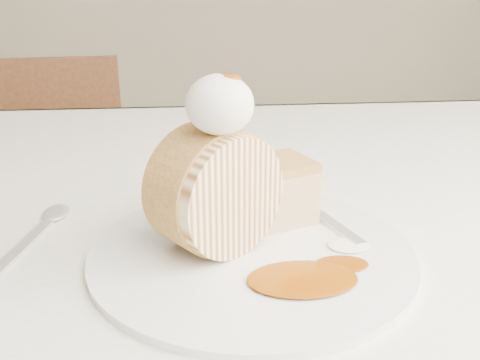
{
  "coord_description": "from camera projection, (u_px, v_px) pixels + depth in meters",
  "views": [
    {
      "loc": [
        -0.09,
        -0.4,
        0.99
      ],
      "look_at": [
        -0.05,
        0.04,
        0.82
      ],
      "focal_mm": 40.0,
      "sensor_mm": 36.0,
      "label": 1
    }
  ],
  "objects": [
    {
      "name": "table",
      "position": [
        269.0,
        251.0,
        0.69
      ],
      "size": [
        1.4,
        0.9,
        0.75
      ],
      "color": "white",
      "rests_on": "ground"
    },
    {
      "name": "chair_far",
      "position": [
        60.0,
        176.0,
        1.53
      ],
      "size": [
        0.42,
        0.42,
        0.8
      ],
      "rotation": [
        0.0,
        0.0,
        3.24
      ],
      "color": "brown",
      "rests_on": "ground"
    },
    {
      "name": "plate",
      "position": [
        252.0,
        252.0,
        0.49
      ],
      "size": [
        0.39,
        0.39,
        0.01
      ],
      "primitive_type": "cylinder",
      "rotation": [
        0.0,
        0.0,
        0.38
      ],
      "color": "white",
      "rests_on": "table"
    },
    {
      "name": "roulade_slice",
      "position": [
        216.0,
        191.0,
        0.48
      ],
      "size": [
        0.12,
        0.12,
        0.11
      ],
      "primitive_type": "cylinder",
      "rotation": [
        1.57,
        0.0,
        0.66
      ],
      "color": "#F9E7AD",
      "rests_on": "plate"
    },
    {
      "name": "cake_chunk",
      "position": [
        277.0,
        194.0,
        0.54
      ],
      "size": [
        0.08,
        0.08,
        0.06
      ],
      "primitive_type": "cube",
      "rotation": [
        0.0,
        0.0,
        0.38
      ],
      "color": "tan",
      "rests_on": "plate"
    },
    {
      "name": "whipped_cream",
      "position": [
        220.0,
        105.0,
        0.44
      ],
      "size": [
        0.06,
        0.06,
        0.05
      ],
      "primitive_type": "ellipsoid",
      "color": "white",
      "rests_on": "roulade_slice"
    },
    {
      "name": "caramel_drizzle",
      "position": [
        224.0,
        69.0,
        0.43
      ],
      "size": [
        0.03,
        0.02,
        0.01
      ],
      "primitive_type": "ellipsoid",
      "color": "#833C05",
      "rests_on": "whipped_cream"
    },
    {
      "name": "caramel_pool",
      "position": [
        302.0,
        279.0,
        0.44
      ],
      "size": [
        0.11,
        0.09,
        0.0
      ],
      "primitive_type": null,
      "rotation": [
        0.0,
        0.0,
        0.38
      ],
      "color": "#833C05",
      "rests_on": "plate"
    },
    {
      "name": "fork",
      "position": [
        325.0,
        218.0,
        0.55
      ],
      "size": [
        0.08,
        0.17,
        0.0
      ],
      "primitive_type": "cube",
      "rotation": [
        0.0,
        0.0,
        0.32
      ],
      "color": "silver",
      "rests_on": "plate"
    },
    {
      "name": "spoon",
      "position": [
        18.0,
        251.0,
        0.5
      ],
      "size": [
        0.06,
        0.16,
        0.0
      ],
      "primitive_type": "cube",
      "rotation": [
        0.0,
        0.0,
        -0.2
      ],
      "color": "silver",
      "rests_on": "table"
    }
  ]
}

